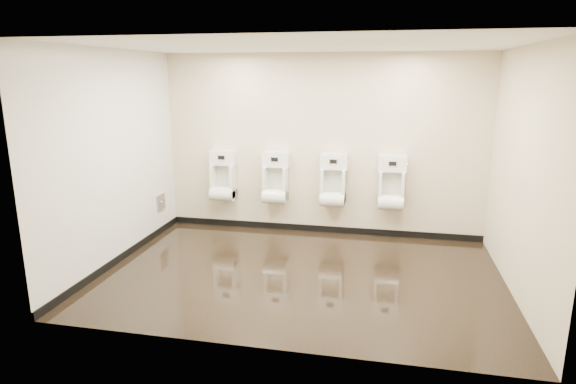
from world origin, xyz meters
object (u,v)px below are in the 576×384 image
access_panel (161,202)px  urinal_3 (391,187)px  urinal_1 (276,181)px  urinal_2 (333,184)px  urinal_0 (223,179)px

access_panel → urinal_3: bearing=6.5°
urinal_1 → urinal_3: size_ratio=1.00×
urinal_2 → urinal_0: bearing=180.0°
access_panel → urinal_2: urinal_2 is taller
urinal_1 → urinal_2: 0.92m
urinal_1 → urinal_2: (0.92, 0.00, 0.00)m
urinal_2 → urinal_3: same height
urinal_1 → urinal_3: same height
urinal_0 → urinal_3: same height
urinal_0 → urinal_1: size_ratio=1.00×
urinal_1 → urinal_2: same height
urinal_2 → access_panel: bearing=-171.4°
urinal_2 → urinal_1: bearing=180.0°
access_panel → urinal_0: (0.91, 0.41, 0.33)m
access_panel → urinal_0: bearing=24.1°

